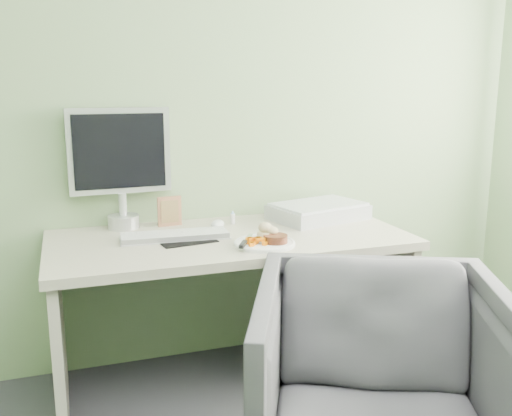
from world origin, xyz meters
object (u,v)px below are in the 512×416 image
object	(u,v)px
desk	(230,274)
desk_chair	(380,393)
monitor	(120,161)
scanner	(318,212)
plate	(265,244)

from	to	relation	value
desk	desk_chair	size ratio (longest dim) A/B	1.89
desk	desk_chair	world-z (taller)	desk_chair
monitor	desk_chair	bearing A→B (deg)	-62.00
desk	scanner	distance (m)	0.59
monitor	desk	bearing A→B (deg)	-37.92
scanner	desk_chair	world-z (taller)	scanner
plate	scanner	world-z (taller)	scanner
desk	scanner	bearing A→B (deg)	18.30
scanner	monitor	distance (m)	1.01
scanner	desk_chair	distance (m)	1.15
scanner	monitor	size ratio (longest dim) A/B	0.81
monitor	desk_chair	distance (m)	1.54
plate	scanner	xyz separation A→B (m)	(0.42, 0.37, 0.03)
monitor	plate	bearing A→B (deg)	-45.92
desk	plate	size ratio (longest dim) A/B	6.14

